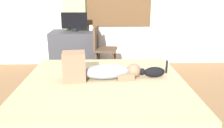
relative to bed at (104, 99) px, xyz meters
name	(u,v)px	position (x,y,z in m)	size (l,w,h in m)	color
ground_plane	(117,122)	(0.14, -0.19, -0.22)	(16.00, 16.00, 0.00)	olive
bed	(104,99)	(0.00, 0.00, 0.00)	(1.97, 1.90, 0.44)	brown
person_lying	(98,70)	(-0.07, 0.09, 0.34)	(0.94, 0.35, 0.34)	#8C939E
cat	(153,72)	(0.60, 0.12, 0.29)	(0.36, 0.12, 0.21)	black
desk	(75,51)	(-0.56, 1.79, 0.15)	(0.90, 0.56, 0.74)	#38383D
tv_monitor	(74,22)	(-0.55, 1.79, 0.70)	(0.48, 0.10, 0.35)	black
cup	(91,28)	(-0.26, 1.91, 0.57)	(0.08, 0.08, 0.10)	white
chair_by_desk	(102,47)	(-0.05, 1.49, 0.29)	(0.43, 0.43, 0.86)	#4C3828
curtain_left	(74,1)	(-0.58, 2.07, 1.06)	(0.44, 0.06, 2.56)	#ADCC75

